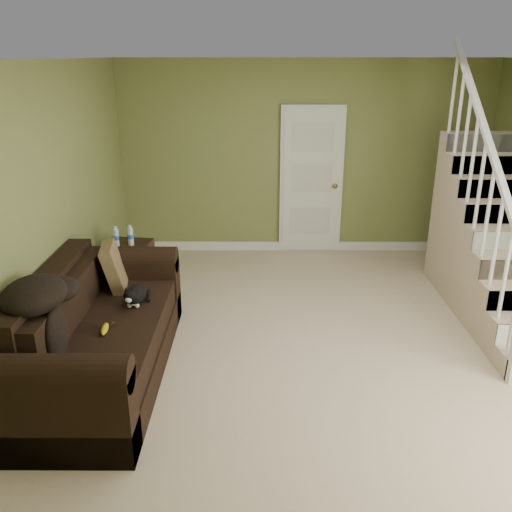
{
  "coord_description": "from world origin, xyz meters",
  "views": [
    {
      "loc": [
        -0.62,
        -4.6,
        2.64
      ],
      "look_at": [
        -0.65,
        0.37,
        0.78
      ],
      "focal_mm": 38.0,
      "sensor_mm": 36.0,
      "label": 1
    }
  ],
  "objects_px": {
    "sofa": "(96,337)",
    "side_table": "(128,269)",
    "banana": "(105,329)",
    "cat": "(135,295)"
  },
  "relations": [
    {
      "from": "sofa",
      "to": "side_table",
      "type": "relative_size",
      "value": 2.82
    },
    {
      "from": "side_table",
      "to": "banana",
      "type": "bearing_deg",
      "value": -82.13
    },
    {
      "from": "sofa",
      "to": "side_table",
      "type": "xyz_separation_m",
      "value": [
        -0.11,
        1.69,
        -0.05
      ]
    },
    {
      "from": "sofa",
      "to": "banana",
      "type": "height_order",
      "value": "sofa"
    },
    {
      "from": "side_table",
      "to": "cat",
      "type": "relative_size",
      "value": 1.8
    },
    {
      "from": "side_table",
      "to": "cat",
      "type": "distance_m",
      "value": 1.43
    },
    {
      "from": "sofa",
      "to": "cat",
      "type": "relative_size",
      "value": 5.09
    },
    {
      "from": "side_table",
      "to": "banana",
      "type": "height_order",
      "value": "side_table"
    },
    {
      "from": "sofa",
      "to": "cat",
      "type": "distance_m",
      "value": 0.51
    },
    {
      "from": "cat",
      "to": "banana",
      "type": "relative_size",
      "value": 2.41
    }
  ]
}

